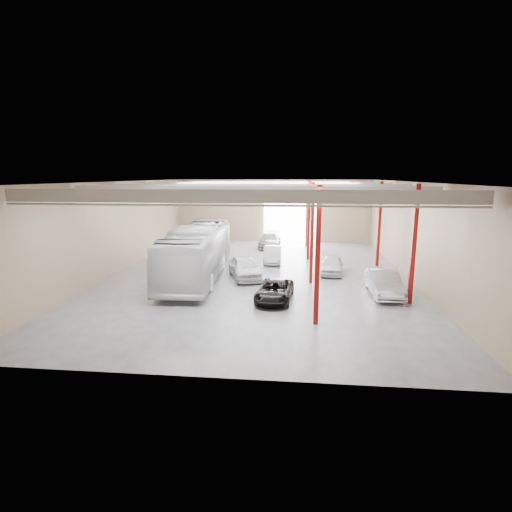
% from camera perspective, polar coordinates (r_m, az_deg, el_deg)
% --- Properties ---
extents(depot_shell, '(22.12, 32.12, 7.06)m').
position_cam_1_polar(depot_shell, '(30.23, 0.90, 6.74)').
color(depot_shell, '#4E4E53').
rests_on(depot_shell, ground).
extents(coach_bus, '(4.03, 14.04, 3.87)m').
position_cam_1_polar(coach_bus, '(29.64, -8.34, 0.59)').
color(coach_bus, silver).
rests_on(coach_bus, ground).
extents(black_sedan, '(2.38, 4.53, 1.22)m').
position_cam_1_polar(black_sedan, '(24.20, 2.69, -5.00)').
color(black_sedan, black).
rests_on(black_sedan, ground).
extents(car_row_a, '(3.33, 5.12, 1.62)m').
position_cam_1_polar(car_row_a, '(29.38, -1.63, -1.63)').
color(car_row_a, silver).
rests_on(car_row_a, ground).
extents(car_row_b, '(1.61, 4.30, 1.40)m').
position_cam_1_polar(car_row_b, '(34.75, 2.38, 0.22)').
color(car_row_b, '#B4B4B9').
rests_on(car_row_b, ground).
extents(car_row_c, '(2.28, 5.22, 1.49)m').
position_cam_1_polar(car_row_c, '(42.16, 1.98, 2.27)').
color(car_row_c, gray).
rests_on(car_row_c, ground).
extents(car_right_near, '(1.75, 4.91, 1.61)m').
position_cam_1_polar(car_right_near, '(26.51, 17.80, -3.64)').
color(car_right_near, '#AFAFB4').
rests_on(car_right_near, ground).
extents(car_right_far, '(2.05, 4.20, 1.38)m').
position_cam_1_polar(car_right_far, '(31.33, 10.78, -1.23)').
color(car_right_far, silver).
rests_on(car_right_far, ground).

